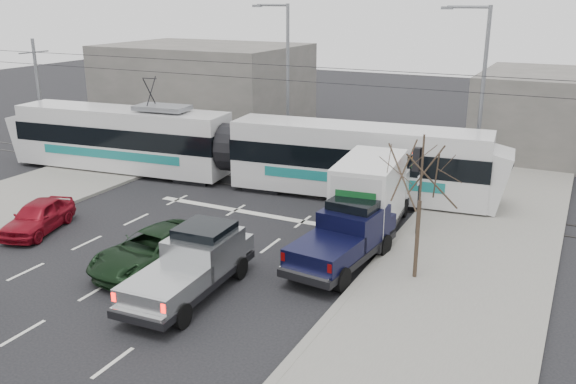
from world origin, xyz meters
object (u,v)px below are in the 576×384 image
at_px(silver_pickup, 194,263).
at_px(box_truck, 372,194).
at_px(traffic_signal, 418,172).
at_px(red_car, 38,216).
at_px(street_lamp_far, 285,72).
at_px(street_lamp_near, 479,89).
at_px(tram, 231,148).
at_px(green_car, 154,249).
at_px(navy_pickup, 346,235).
at_px(bare_tree, 422,175).

bearing_deg(silver_pickup, box_truck, 63.86).
bearing_deg(traffic_signal, red_car, -155.57).
bearing_deg(street_lamp_far, red_car, -102.34).
bearing_deg(street_lamp_near, red_car, -137.09).
relative_size(tram, box_truck, 3.91).
distance_m(traffic_signal, green_car, 10.61).
distance_m(navy_pickup, red_car, 12.90).
xyz_separation_m(traffic_signal, street_lamp_far, (-10.66, 9.50, 2.37)).
distance_m(silver_pickup, red_car, 9.10).
height_order(traffic_signal, street_lamp_near, street_lamp_near).
bearing_deg(navy_pickup, box_truck, 100.02).
relative_size(navy_pickup, red_car, 1.44).
distance_m(street_lamp_near, street_lamp_far, 11.67).
height_order(bare_tree, navy_pickup, bare_tree).
height_order(street_lamp_near, tram, street_lamp_near).
bearing_deg(tram, green_car, -79.58).
relative_size(traffic_signal, silver_pickup, 0.62).
xyz_separation_m(traffic_signal, green_car, (-7.58, -7.13, -2.04)).
bearing_deg(traffic_signal, street_lamp_near, 83.59).
height_order(traffic_signal, silver_pickup, traffic_signal).
relative_size(street_lamp_near, tram, 0.35).
xyz_separation_m(bare_tree, street_lamp_near, (-0.29, 11.50, 1.32)).
height_order(street_lamp_far, red_car, street_lamp_far).
bearing_deg(silver_pickup, street_lamp_far, 104.44).
bearing_deg(green_car, street_lamp_far, 107.08).
bearing_deg(green_car, red_car, -179.59).
bearing_deg(navy_pickup, street_lamp_near, 83.79).
bearing_deg(street_lamp_far, traffic_signal, -41.72).
distance_m(street_lamp_far, red_car, 16.90).
relative_size(tram, green_car, 5.12).
bearing_deg(street_lamp_far, tram, -89.51).
height_order(traffic_signal, tram, tram).
bearing_deg(red_car, street_lamp_far, 61.32).
height_order(bare_tree, green_car, bare_tree).
height_order(traffic_signal, red_car, traffic_signal).
bearing_deg(red_car, green_car, -22.53).
height_order(tram, green_car, tram).
xyz_separation_m(traffic_signal, navy_pickup, (-1.53, -3.75, -1.61)).
distance_m(traffic_signal, street_lamp_far, 14.47).
bearing_deg(green_car, box_truck, 57.02).
bearing_deg(street_lamp_near, navy_pickup, -101.91).
bearing_deg(green_car, bare_tree, 26.41).
bearing_deg(tram, silver_pickup, -70.13).
bearing_deg(bare_tree, red_car, -170.97).
bearing_deg(green_car, street_lamp_near, 66.68).
distance_m(tram, navy_pickup, 11.41).
relative_size(street_lamp_near, navy_pickup, 1.60).
height_order(tram, silver_pickup, tram).
distance_m(green_car, red_car, 6.60).
height_order(tram, box_truck, tram).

